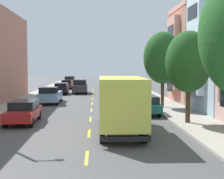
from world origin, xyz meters
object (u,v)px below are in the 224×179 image
(street_tree_second, at_px, (189,62))
(street_tree_third, at_px, (163,58))
(parked_wagon_red, at_px, (24,111))
(parked_hatchback_champagne, at_px, (122,86))
(parked_wagon_black, at_px, (61,88))
(delivery_box_truck, at_px, (120,101))
(moving_charcoal_sedan, at_px, (80,86))
(parked_suv_orange, at_px, (70,81))
(parked_suv_forest, at_px, (117,81))
(parked_wagon_burgundy, at_px, (67,84))
(parked_wagon_teal, at_px, (146,104))
(parked_pickup_sky, at_px, (50,95))

(street_tree_second, height_order, street_tree_third, street_tree_third)
(street_tree_second, relative_size, parked_wagon_red, 1.26)
(parked_hatchback_champagne, height_order, parked_wagon_black, same)
(delivery_box_truck, relative_size, moving_charcoal_sedan, 1.63)
(street_tree_third, relative_size, parked_suv_orange, 1.40)
(parked_wagon_red, xyz_separation_m, parked_suv_forest, (8.75, 38.57, 0.18))
(parked_suv_orange, relative_size, parked_suv_forest, 1.00)
(parked_wagon_red, height_order, parked_wagon_burgundy, same)
(parked_wagon_burgundy, height_order, parked_wagon_black, same)
(delivery_box_truck, xyz_separation_m, parked_hatchback_champagne, (2.65, 32.82, -1.09))
(parked_wagon_teal, xyz_separation_m, parked_wagon_black, (-8.72, 19.41, 0.00))
(moving_charcoal_sedan, bearing_deg, parked_suv_orange, 99.66)
(parked_wagon_black, bearing_deg, parked_suv_orange, 90.32)
(moving_charcoal_sedan, bearing_deg, parked_wagon_red, -96.45)
(parked_wagon_black, bearing_deg, delivery_box_truck, -76.97)
(parked_wagon_teal, relative_size, moving_charcoal_sedan, 0.98)
(street_tree_third, relative_size, delivery_box_truck, 0.86)
(parked_wagon_black, bearing_deg, street_tree_second, -66.03)
(parked_hatchback_champagne, xyz_separation_m, parked_wagon_black, (-8.79, -6.27, 0.05))
(parked_wagon_teal, bearing_deg, parked_suv_orange, 103.86)
(parked_wagon_red, xyz_separation_m, parked_pickup_sky, (0.19, 11.58, 0.02))
(parked_wagon_black, bearing_deg, parked_wagon_red, -90.36)
(delivery_box_truck, distance_m, parked_pickup_sky, 16.37)
(parked_suv_orange, xyz_separation_m, parked_suv_forest, (8.70, -0.68, 0.00))
(parked_suv_forest, relative_size, moving_charcoal_sedan, 1.01)
(parked_wagon_teal, height_order, parked_wagon_black, same)
(parked_suv_orange, relative_size, parked_wagon_black, 1.02)
(street_tree_third, relative_size, parked_hatchback_champagne, 1.68)
(parked_wagon_red, relative_size, parked_hatchback_champagne, 1.18)
(parked_pickup_sky, height_order, parked_hatchback_champagne, parked_pickup_sky)
(parked_suv_forest, bearing_deg, parked_wagon_teal, -89.81)
(parked_wagon_teal, height_order, parked_wagon_red, same)
(parked_wagon_teal, relative_size, parked_suv_orange, 0.97)
(parked_pickup_sky, relative_size, parked_wagon_burgundy, 1.12)
(parked_wagon_burgundy, bearing_deg, parked_suv_orange, 89.81)
(parked_wagon_teal, height_order, parked_suv_forest, parked_suv_forest)
(parked_hatchback_champagne, distance_m, parked_wagon_burgundy, 9.75)
(parked_pickup_sky, height_order, moving_charcoal_sedan, moving_charcoal_sedan)
(street_tree_third, xyz_separation_m, parked_wagon_teal, (-2.03, -3.50, -3.75))
(parked_wagon_teal, distance_m, parked_wagon_red, 9.55)
(parked_hatchback_champagne, height_order, moving_charcoal_sedan, moving_charcoal_sedan)
(parked_hatchback_champagne, relative_size, moving_charcoal_sedan, 0.84)
(parked_suv_orange, relative_size, parked_pickup_sky, 0.91)
(delivery_box_truck, xyz_separation_m, moving_charcoal_sedan, (-3.60, 27.35, -0.86))
(street_tree_third, relative_size, parked_pickup_sky, 1.27)
(street_tree_third, height_order, parked_suv_forest, street_tree_third)
(parked_wagon_burgundy, bearing_deg, parked_suv_forest, 31.57)
(parked_pickup_sky, distance_m, parked_suv_forest, 28.31)
(parked_wagon_teal, height_order, parked_suv_orange, parked_suv_orange)
(delivery_box_truck, relative_size, parked_suv_orange, 1.62)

